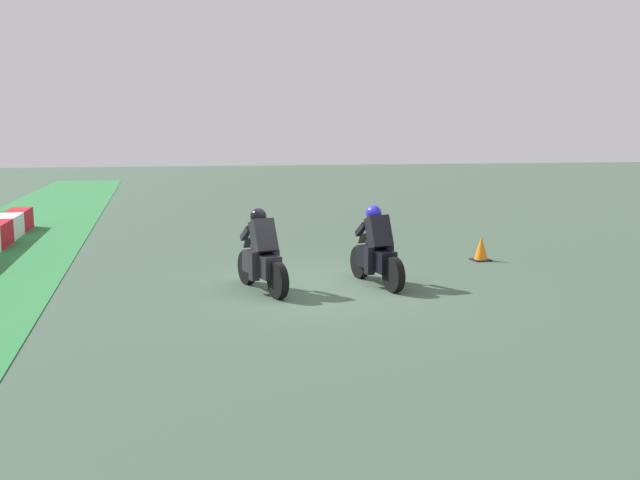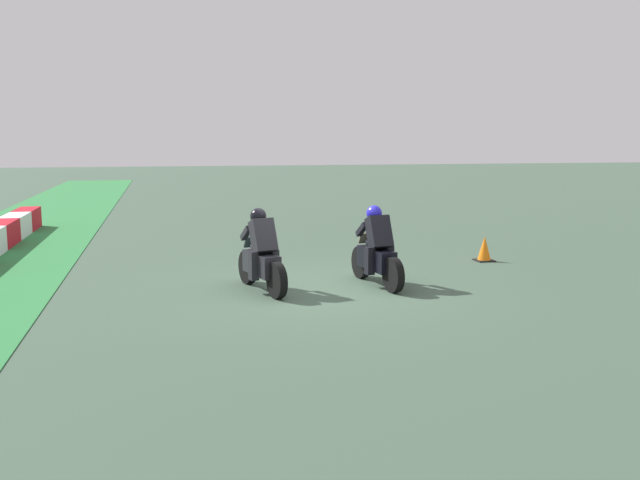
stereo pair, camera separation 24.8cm
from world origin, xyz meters
The scene contains 4 objects.
ground_plane centered at (0.00, 0.00, 0.00)m, with size 120.00×120.00×0.00m, color #3E5543.
rider_lane_a centered at (0.07, -1.17, 0.62)m, with size 2.04×0.59×1.51m.
rider_lane_b centered at (0.06, 1.03, 0.62)m, with size 2.01×0.68×1.51m.
traffic_cone centered at (2.00, -4.34, 0.26)m, with size 0.40×0.40×0.57m.
Camera 1 is at (-12.10, 2.98, 2.74)m, focal length 38.55 mm.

